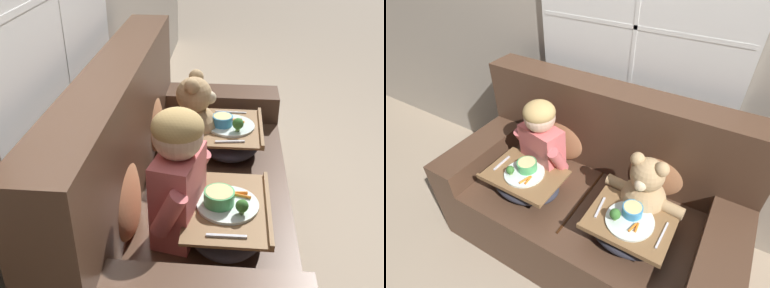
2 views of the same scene
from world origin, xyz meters
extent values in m
plane|color=tan|center=(0.00, 0.00, 0.00)|extent=(14.00, 14.00, 0.00)
cube|color=#A89E8E|center=(0.00, 0.57, 1.30)|extent=(8.00, 0.05, 2.60)
cube|color=white|center=(0.00, 0.53, 1.35)|extent=(1.28, 0.02, 1.08)
cube|color=black|center=(0.00, 0.54, 1.35)|extent=(1.23, 0.01, 1.03)
cube|color=white|center=(0.00, 0.53, 1.35)|extent=(0.02, 0.02, 1.03)
cube|color=white|center=(0.00, 0.53, 1.35)|extent=(1.23, 0.02, 0.02)
cube|color=#4C3323|center=(0.00, 0.00, 0.24)|extent=(1.79, 0.89, 0.48)
cube|color=#4C3323|center=(0.00, 0.33, 0.77)|extent=(1.79, 0.22, 0.57)
cube|color=#4C3323|center=(-0.79, 0.00, 0.56)|extent=(0.22, 0.89, 0.16)
cube|color=#4C3323|center=(0.79, 0.00, 0.56)|extent=(0.22, 0.89, 0.16)
cube|color=#32190A|center=(0.00, -0.02, 0.48)|extent=(0.01, 0.63, 0.01)
ellipsoid|color=#B2754C|center=(-0.34, 0.25, 0.67)|extent=(0.39, 0.19, 0.41)
ellipsoid|color=#B2754C|center=(0.34, 0.25, 0.67)|extent=(0.37, 0.18, 0.39)
cube|color=#DB6666|center=(-0.34, 0.03, 0.66)|extent=(0.29, 0.20, 0.36)
sphere|color=beige|center=(-0.34, 0.03, 0.92)|extent=(0.19, 0.19, 0.19)
ellipsoid|color=tan|center=(-0.34, 0.03, 0.95)|extent=(0.19, 0.19, 0.13)
cylinder|color=#DB6666|center=(-0.49, 0.04, 0.69)|extent=(0.10, 0.15, 0.20)
cylinder|color=#DB6666|center=(-0.19, -0.02, 0.69)|extent=(0.10, 0.15, 0.20)
sphere|color=tan|center=(0.34, 0.03, 0.61)|extent=(0.25, 0.25, 0.25)
sphere|color=tan|center=(0.34, 0.03, 0.79)|extent=(0.18, 0.18, 0.18)
sphere|color=tan|center=(0.27, 0.03, 0.86)|extent=(0.08, 0.08, 0.08)
sphere|color=tan|center=(0.40, 0.02, 0.86)|extent=(0.08, 0.08, 0.08)
sphere|color=beige|center=(0.33, -0.05, 0.78)|extent=(0.07, 0.07, 0.07)
sphere|color=black|center=(0.33, -0.07, 0.79)|extent=(0.02, 0.02, 0.02)
cylinder|color=tan|center=(0.18, 0.04, 0.63)|extent=(0.13, 0.08, 0.07)
cylinder|color=tan|center=(0.50, 0.01, 0.63)|extent=(0.13, 0.08, 0.07)
cylinder|color=tan|center=(0.27, -0.10, 0.51)|extent=(0.07, 0.12, 0.07)
cylinder|color=tan|center=(0.38, -0.10, 0.51)|extent=(0.07, 0.12, 0.07)
ellipsoid|color=#2D2D38|center=(-0.34, -0.16, 0.54)|extent=(0.44, 0.31, 0.13)
cube|color=brown|center=(-0.34, -0.16, 0.62)|extent=(0.46, 0.33, 0.01)
cube|color=brown|center=(-0.34, -0.32, 0.63)|extent=(0.46, 0.02, 0.02)
cylinder|color=silver|center=(-0.34, -0.16, 0.63)|extent=(0.24, 0.24, 0.01)
cylinder|color=#4CAD60|center=(-0.34, -0.13, 0.66)|extent=(0.12, 0.12, 0.05)
cylinder|color=#E5D189|center=(-0.34, -0.13, 0.68)|extent=(0.10, 0.10, 0.01)
sphere|color=#38702D|center=(-0.40, -0.22, 0.67)|extent=(0.05, 0.05, 0.05)
cylinder|color=#7A9E56|center=(-0.40, -0.22, 0.64)|extent=(0.02, 0.02, 0.02)
cylinder|color=orange|center=(-0.29, -0.22, 0.64)|extent=(0.03, 0.08, 0.01)
cylinder|color=orange|center=(-0.27, -0.21, 0.64)|extent=(0.02, 0.07, 0.01)
cube|color=silver|center=(-0.52, -0.16, 0.63)|extent=(0.01, 0.14, 0.01)
ellipsoid|color=#2D2D38|center=(0.34, -0.16, 0.54)|extent=(0.42, 0.32, 0.13)
cube|color=brown|center=(0.34, -0.16, 0.62)|extent=(0.43, 0.33, 0.01)
cube|color=brown|center=(0.34, -0.32, 0.63)|extent=(0.43, 0.02, 0.02)
cylinder|color=silver|center=(0.34, -0.16, 0.63)|extent=(0.25, 0.25, 0.01)
cylinder|color=#3889C1|center=(0.33, -0.12, 0.66)|extent=(0.11, 0.11, 0.05)
cylinder|color=#E5D189|center=(0.33, -0.12, 0.68)|extent=(0.09, 0.09, 0.01)
sphere|color=#38702D|center=(0.27, -0.20, 0.67)|extent=(0.06, 0.06, 0.06)
cylinder|color=#7A9E56|center=(0.27, -0.20, 0.64)|extent=(0.02, 0.02, 0.03)
cylinder|color=orange|center=(0.37, -0.20, 0.64)|extent=(0.03, 0.06, 0.01)
cylinder|color=orange|center=(0.39, -0.19, 0.64)|extent=(0.02, 0.06, 0.01)
cube|color=silver|center=(0.17, -0.16, 0.63)|extent=(0.03, 0.14, 0.01)
cube|color=silver|center=(0.51, -0.16, 0.63)|extent=(0.01, 0.17, 0.01)
camera|label=1|loc=(-1.74, -0.15, 1.67)|focal=42.00mm
camera|label=2|loc=(0.60, -1.11, 1.86)|focal=28.00mm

